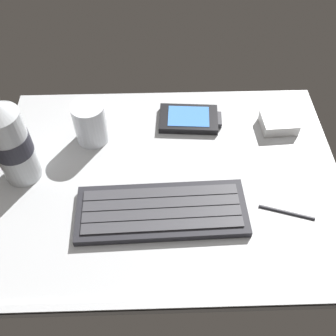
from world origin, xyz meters
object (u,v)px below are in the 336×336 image
object	(u,v)px
stylus_pen	(287,212)
charger_block	(279,123)
juice_cup	(91,124)
water_bottle	(10,141)
keyboard	(162,211)
handheld_device	(189,119)

from	to	relation	value
stylus_pen	charger_block	bearing A→B (deg)	100.43
juice_cup	charger_block	bearing A→B (deg)	2.91
juice_cup	water_bottle	bearing A→B (deg)	-143.82
keyboard	handheld_device	bearing A→B (deg)	74.69
handheld_device	stylus_pen	bearing A→B (deg)	-56.09
charger_block	stylus_pen	distance (cm)	20.81
juice_cup	charger_block	distance (cm)	37.67
handheld_device	water_bottle	xyz separation A→B (cm)	(-31.42, -12.91, 8.28)
juice_cup	stylus_pen	xyz separation A→B (cm)	(34.83, -18.71, -3.56)
charger_block	keyboard	bearing A→B (deg)	-140.27
handheld_device	juice_cup	size ratio (longest dim) A/B	1.55
water_bottle	stylus_pen	world-z (taller)	water_bottle
charger_block	stylus_pen	bearing A→B (deg)	-97.43
juice_cup	charger_block	size ratio (longest dim) A/B	1.21
water_bottle	juice_cup	bearing A→B (deg)	36.18
charger_block	stylus_pen	xyz separation A→B (cm)	(-2.69, -20.62, -0.85)
handheld_device	stylus_pen	xyz separation A→B (cm)	(15.38, -22.88, -0.38)
juice_cup	stylus_pen	distance (cm)	39.70
keyboard	stylus_pen	distance (cm)	21.51
charger_block	juice_cup	bearing A→B (deg)	-177.09
juice_cup	water_bottle	world-z (taller)	water_bottle
keyboard	water_bottle	xyz separation A→B (cm)	(-25.29, 9.45, 8.20)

